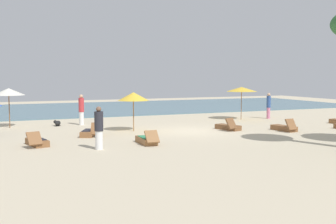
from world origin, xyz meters
TOP-DOWN VIEW (x-y plane):
  - ground_plane at (0.00, 0.00)m, footprint 60.00×60.00m
  - ocean_water at (0.00, 17.00)m, footprint 48.00×16.00m
  - umbrella_0 at (-9.16, 5.45)m, footprint 1.85×1.85m
  - umbrella_1 at (-2.87, 1.24)m, footprint 1.71×1.71m
  - umbrella_3 at (5.86, 3.95)m, footprint 2.10×2.10m
  - lounger_0 at (-3.61, -2.97)m, footprint 0.63×1.71m
  - lounger_1 at (-5.51, 0.38)m, footprint 1.19×1.75m
  - lounger_3 at (4.90, -1.92)m, footprint 0.78×1.71m
  - lounger_4 at (2.22, -0.37)m, footprint 1.06×1.75m
  - lounger_5 at (-8.23, -1.58)m, footprint 0.97×1.78m
  - person_0 at (-5.01, 5.09)m, footprint 0.47×0.47m
  - person_1 at (-5.92, -3.52)m, footprint 0.50×0.50m
  - person_2 at (7.97, 3.69)m, footprint 0.35×0.35m
  - dog at (-6.46, 5.22)m, footprint 0.53×0.73m

SIDE VIEW (x-z plane):
  - ground_plane at x=0.00m, z-range 0.00..0.00m
  - ocean_water at x=0.00m, z-range 0.00..0.06m
  - lounger_4 at x=2.22m, z-range -0.19..0.54m
  - lounger_3 at x=4.90m, z-range -0.20..0.54m
  - lounger_0 at x=-3.61m, z-range -0.16..0.51m
  - lounger_5 at x=-8.23m, z-range -0.17..0.52m
  - dog at x=-6.46m, z-range 0.01..0.35m
  - lounger_1 at x=-5.51m, z-range -0.19..0.54m
  - person_1 at x=-5.92m, z-range 0.00..1.81m
  - person_2 at x=7.97m, z-range 0.03..1.86m
  - person_0 at x=-5.01m, z-range 0.02..1.92m
  - umbrella_1 at x=-2.87m, z-range 0.84..3.00m
  - umbrella_3 at x=5.86m, z-range 0.98..3.24m
  - umbrella_0 at x=-9.16m, z-range 0.95..3.28m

